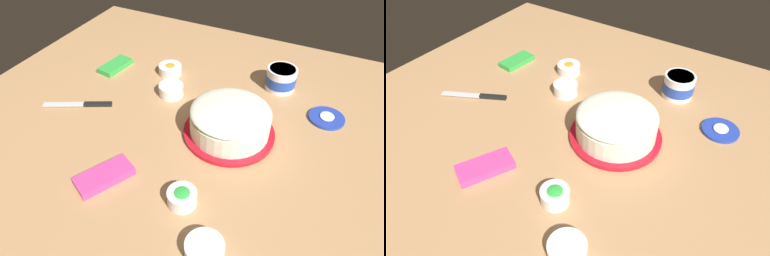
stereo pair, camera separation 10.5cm
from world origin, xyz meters
TOP-DOWN VIEW (x-y plane):
  - ground_plane at (0.00, 0.00)m, footprint 1.54×1.54m
  - frosted_cake at (0.09, -0.15)m, footprint 0.29×0.29m
  - frosting_tub at (0.41, -0.23)m, footprint 0.11×0.11m
  - frosting_tub_lid at (0.30, -0.42)m, footprint 0.12×0.12m
  - spreading_knife at (0.01, 0.35)m, footprint 0.12×0.22m
  - sprinkle_bowl_rainbow at (-0.31, -0.25)m, footprint 0.09×0.09m
  - sprinkle_bowl_green at (-0.20, -0.14)m, footprint 0.08×0.08m
  - sprinkle_bowl_blue at (0.20, 0.11)m, footprint 0.09×0.09m
  - sprinkle_bowl_orange at (0.32, 0.18)m, footprint 0.09×0.09m
  - candy_box_lower at (-0.23, 0.09)m, footprint 0.17×0.14m
  - candy_box_upper at (0.26, 0.40)m, footprint 0.14×0.08m

SIDE VIEW (x-z plane):
  - ground_plane at x=0.00m, z-range 0.00..0.00m
  - spreading_knife at x=0.01m, z-range 0.00..0.01m
  - frosting_tub_lid at x=0.30m, z-range 0.00..0.01m
  - candy_box_upper at x=0.26m, z-range 0.00..0.02m
  - candy_box_lower at x=-0.23m, z-range 0.00..0.02m
  - sprinkle_bowl_rainbow at x=-0.31m, z-range 0.00..0.03m
  - sprinkle_bowl_orange at x=0.32m, z-range 0.00..0.04m
  - sprinkle_bowl_blue at x=0.20m, z-range 0.00..0.04m
  - sprinkle_bowl_green at x=-0.20m, z-range 0.00..0.05m
  - frosting_tub at x=0.41m, z-range 0.00..0.08m
  - frosted_cake at x=0.09m, z-range 0.00..0.11m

